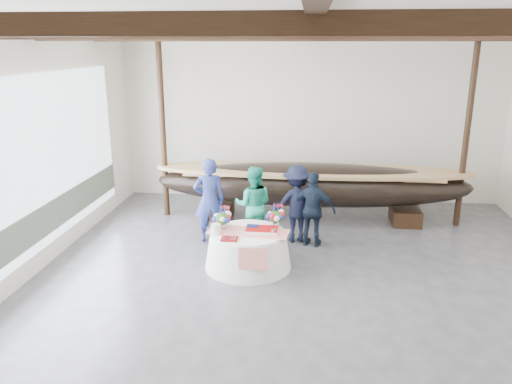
# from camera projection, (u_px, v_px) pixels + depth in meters

# --- Properties ---
(floor) EXTENTS (10.00, 12.00, 0.01)m
(floor) POSITION_uv_depth(u_px,v_px,m) (305.00, 306.00, 8.14)
(floor) COLOR #3D3D42
(floor) RESTS_ON ground
(wall_back) EXTENTS (10.00, 0.02, 4.50)m
(wall_back) POSITION_uv_depth(u_px,v_px,m) (310.00, 117.00, 13.21)
(wall_back) COLOR silver
(wall_back) RESTS_ON ground
(ceiling) EXTENTS (10.00, 12.00, 0.01)m
(ceiling) POSITION_uv_depth(u_px,v_px,m) (314.00, 14.00, 6.85)
(ceiling) COLOR white
(ceiling) RESTS_ON wall_back
(pavilion_structure) EXTENTS (9.80, 11.76, 4.50)m
(pavilion_structure) POSITION_uv_depth(u_px,v_px,m) (313.00, 51.00, 7.70)
(pavilion_structure) COLOR black
(pavilion_structure) RESTS_ON ground
(open_bay) EXTENTS (0.03, 7.00, 3.20)m
(open_bay) POSITION_uv_depth(u_px,v_px,m) (36.00, 175.00, 9.08)
(open_bay) COLOR silver
(open_bay) RESTS_ON ground
(longboat_display) EXTENTS (7.50, 1.50, 1.41)m
(longboat_display) POSITION_uv_depth(u_px,v_px,m) (311.00, 184.00, 11.89)
(longboat_display) COLOR black
(longboat_display) RESTS_ON ground
(banquet_table) EXTENTS (1.65, 1.65, 0.71)m
(banquet_table) POSITION_uv_depth(u_px,v_px,m) (248.00, 249.00, 9.49)
(banquet_table) COLOR white
(banquet_table) RESTS_ON ground
(tabletop_items) EXTENTS (1.57, 1.03, 0.40)m
(tabletop_items) POSITION_uv_depth(u_px,v_px,m) (247.00, 222.00, 9.50)
(tabletop_items) COLOR red
(tabletop_items) RESTS_ON banquet_table
(guest_woman_blue) EXTENTS (0.76, 0.61, 1.83)m
(guest_woman_blue) POSITION_uv_depth(u_px,v_px,m) (209.00, 200.00, 10.61)
(guest_woman_blue) COLOR navy
(guest_woman_blue) RESTS_ON ground
(guest_woman_teal) EXTENTS (0.82, 0.64, 1.67)m
(guest_woman_teal) POSITION_uv_depth(u_px,v_px,m) (253.00, 205.00, 10.56)
(guest_woman_teal) COLOR #1D9A79
(guest_woman_teal) RESTS_ON ground
(guest_man_left) EXTENTS (1.20, 0.85, 1.68)m
(guest_man_left) POSITION_uv_depth(u_px,v_px,m) (297.00, 204.00, 10.62)
(guest_man_left) COLOR black
(guest_man_left) RESTS_ON ground
(guest_man_right) EXTENTS (1.01, 0.63, 1.60)m
(guest_man_right) POSITION_uv_depth(u_px,v_px,m) (313.00, 210.00, 10.37)
(guest_man_right) COLOR black
(guest_man_right) RESTS_ON ground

